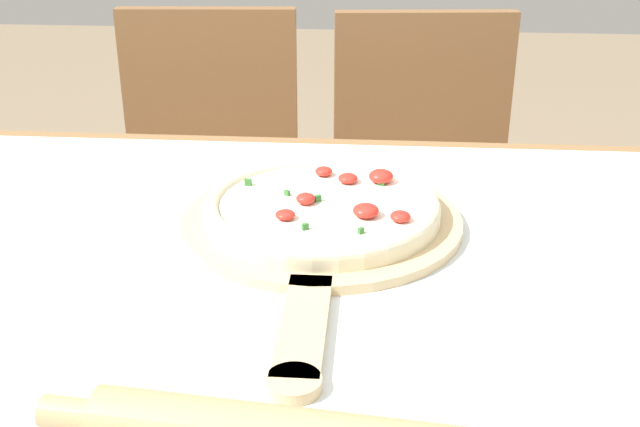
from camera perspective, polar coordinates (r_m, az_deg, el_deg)
dining_table at (r=0.94m, az=-4.17°, el=-10.15°), size 1.46×0.93×0.77m
towel_cloth at (r=0.88m, az=-4.37°, el=-4.52°), size 1.38×0.85×0.00m
pizza_peel at (r=0.97m, az=0.04°, el=-1.08°), size 0.34×0.53×0.01m
pizza at (r=0.98m, az=0.18°, el=0.47°), size 0.29×0.29×0.04m
chair_left at (r=1.77m, az=-7.83°, el=1.70°), size 0.43×0.43×0.89m
chair_right at (r=1.74m, az=7.35°, el=1.25°), size 0.44×0.44×0.89m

